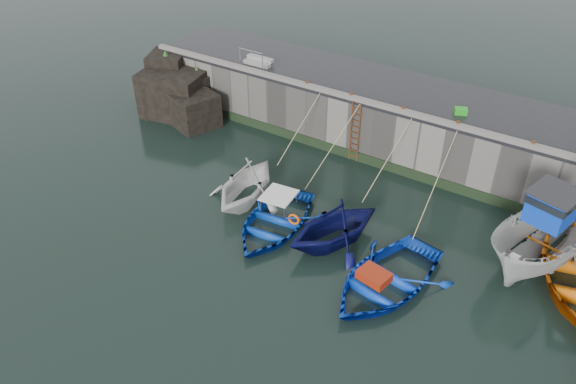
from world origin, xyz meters
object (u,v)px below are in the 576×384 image
Objects in this scene: boat_near_blue at (274,227)px; boat_near_blacktrim at (333,242)px; boat_near_white at (247,199)px; bollard_c at (403,109)px; bollard_b at (351,95)px; boat_far_white at (547,239)px; bollard_a at (307,84)px; bollard_d at (458,124)px; boat_near_navy at (385,285)px; bollard_e at (533,144)px; ladder at (355,132)px; fish_crate at (461,111)px.

boat_near_blue is 2.68m from boat_near_blacktrim.
boat_near_white is 15.54× the size of bollard_c.
boat_far_white is at bearing -16.44° from bollard_b.
bollard_a is at bearing 86.95° from boat_near_white.
boat_near_blue is 8.15m from bollard_c.
bollard_c is 1.00× the size of bollard_d.
boat_far_white reaches higher than bollard_d.
boat_near_blue is at bearing -109.20° from bollard_c.
boat_near_navy is at bearing -42.94° from bollard_a.
bollard_a is 1.00× the size of bollard_e.
boat_near_white is at bearing -140.15° from bollard_d.
boat_near_white is at bearing 148.84° from boat_near_blue.
boat_near_blacktrim is 15.43× the size of bollard_b.
bollard_a and bollard_e have the same top height.
boat_near_blacktrim is 15.43× the size of bollard_e.
boat_far_white is 26.26× the size of bollard_c.
boat_near_white is 6.92m from bollard_a.
fish_crate is (4.49, 1.63, 1.71)m from ladder.
boat_near_white is 1.01× the size of boat_near_blacktrim.
bollard_b reaches higher than boat_near_navy.
bollard_e is (2.76, 7.67, 3.30)m from boat_near_navy.
bollard_e reaches higher than fish_crate.
bollard_a and bollard_c have the same top height.
bollard_c is (-2.29, -1.30, 0.00)m from fish_crate.
bollard_b and bollard_c have the same top height.
boat_far_white is at bearing 56.30° from boat_near_navy.
boat_near_blacktrim is (2.63, 0.52, 0.00)m from boat_near_blue.
ladder is 5.07m from fish_crate.
boat_near_navy is 0.75× the size of boat_far_white.
boat_near_white is 0.59× the size of boat_far_white.
boat_far_white reaches higher than bollard_e.
boat_near_navy reaches higher than boat_near_blue.
ladder is at bearing 133.97° from boat_near_blacktrim.
bollard_c is (-7.57, 3.03, 2.18)m from boat_far_white.
boat_near_navy is at bearing -54.45° from ladder.
bollard_d is (4.80, 0.34, 1.71)m from ladder.
bollard_a is at bearing 152.46° from boat_near_blacktrim.
boat_near_blacktrim is 7.85m from bollard_b.
bollard_e is at bearing 135.02° from boat_far_white.
ladder is at bearing 80.92° from boat_near_blue.
boat_near_navy is 19.66× the size of bollard_c.
bollard_b reaches higher than boat_near_white.
fish_crate reaches higher than boat_near_white.
fish_crate is 2.01× the size of bollard_a.
bollard_e is at bearing 33.55° from boat_near_blue.
bollard_d is at bearing 0.00° from bollard_c.
boat_near_navy is 8.36m from bollard_d.
ladder is 1.81m from bollard_b.
bollard_e is (8.25, 7.04, 3.30)m from boat_near_blue.
bollard_d is at bearing 0.00° from bollard_b.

